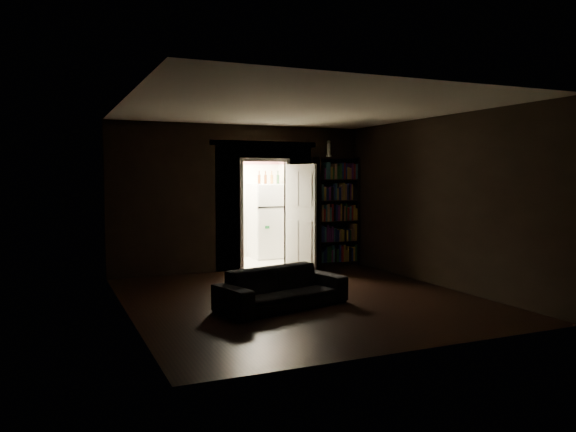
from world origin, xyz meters
name	(u,v)px	position (x,y,z in m)	size (l,w,h in m)	color
ground	(301,298)	(0.00, 0.00, 0.00)	(5.50, 5.50, 0.00)	black
room_walls	(273,184)	(-0.01, 1.07, 1.68)	(5.02, 5.61, 2.84)	black
kitchen_alcove	(246,205)	(0.50, 3.87, 1.21)	(2.20, 1.80, 2.60)	beige
sofa	(282,282)	(-0.47, -0.40, 0.36)	(1.86, 0.81, 0.72)	black
bookshelf	(336,211)	(2.00, 2.59, 1.10)	(0.90, 0.32, 2.20)	black
refrigerator	(268,221)	(1.10, 4.11, 0.82)	(0.74, 0.68, 1.65)	white
door	(301,217)	(1.08, 2.32, 1.02)	(0.85, 0.05, 2.05)	silver
figurine	(329,149)	(1.78, 2.52, 2.37)	(0.11, 0.11, 0.33)	white
bottles	(269,177)	(1.13, 4.14, 1.79)	(0.71, 0.09, 0.29)	black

